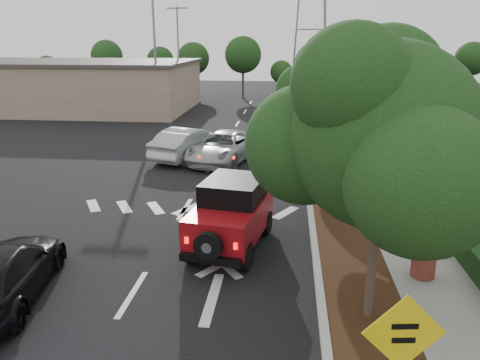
# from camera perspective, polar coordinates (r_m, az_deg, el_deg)

# --- Properties ---
(ground) EXTENTS (120.00, 120.00, 0.00)m
(ground) POSITION_cam_1_polar(r_m,az_deg,el_deg) (12.16, -13.00, -13.37)
(ground) COLOR black
(ground) RESTS_ON ground
(curb) EXTENTS (0.20, 70.00, 0.15)m
(curb) POSITION_cam_1_polar(r_m,az_deg,el_deg) (22.70, 7.98, 1.51)
(curb) COLOR #9E9B93
(curb) RESTS_ON ground
(planting_strip) EXTENTS (1.80, 70.00, 0.12)m
(planting_strip) POSITION_cam_1_polar(r_m,az_deg,el_deg) (22.77, 10.49, 1.39)
(planting_strip) COLOR black
(planting_strip) RESTS_ON ground
(sidewalk) EXTENTS (2.00, 70.00, 0.12)m
(sidewalk) POSITION_cam_1_polar(r_m,az_deg,el_deg) (23.00, 15.21, 1.23)
(sidewalk) COLOR gray
(sidewalk) RESTS_ON ground
(hedge) EXTENTS (0.80, 70.00, 0.80)m
(hedge) POSITION_cam_1_polar(r_m,az_deg,el_deg) (23.19, 18.69, 1.92)
(hedge) COLOR black
(hedge) RESTS_ON ground
(commercial_building) EXTENTS (22.00, 12.00, 4.00)m
(commercial_building) POSITION_cam_1_polar(r_m,az_deg,el_deg) (44.66, -20.66, 10.67)
(commercial_building) COLOR gray
(commercial_building) RESTS_ON ground
(transmission_tower) EXTENTS (7.00, 4.00, 28.00)m
(transmission_tower) POSITION_cam_1_polar(r_m,az_deg,el_deg) (58.24, 8.29, 10.79)
(transmission_tower) COLOR slate
(transmission_tower) RESTS_ON ground
(street_tree_near) EXTENTS (3.80, 3.80, 5.92)m
(street_tree_near) POSITION_cam_1_polar(r_m,az_deg,el_deg) (11.32, 15.23, -16.02)
(street_tree_near) COLOR black
(street_tree_near) RESTS_ON ground
(street_tree_mid) EXTENTS (3.20, 3.20, 5.32)m
(street_tree_mid) POSITION_cam_1_polar(r_m,az_deg,el_deg) (17.57, 11.78, -3.58)
(street_tree_mid) COLOR black
(street_tree_mid) RESTS_ON ground
(street_tree_far) EXTENTS (3.40, 3.40, 5.62)m
(street_tree_far) POSITION_cam_1_polar(r_m,az_deg,el_deg) (23.74, 10.31, 1.89)
(street_tree_far) COLOR black
(street_tree_far) RESTS_ON ground
(light_pole_a) EXTENTS (2.00, 0.22, 9.00)m
(light_pole_a) POSITION_cam_1_polar(r_m,az_deg,el_deg) (37.79, -9.91, 7.47)
(light_pole_a) COLOR slate
(light_pole_a) RESTS_ON ground
(light_pole_b) EXTENTS (2.00, 0.22, 9.00)m
(light_pole_b) POSITION_cam_1_polar(r_m,az_deg,el_deg) (49.54, -7.31, 9.78)
(light_pole_b) COLOR slate
(light_pole_b) RESTS_ON ground
(red_jeep) EXTENTS (2.38, 4.19, 2.06)m
(red_jeep) POSITION_cam_1_polar(r_m,az_deg,el_deg) (14.02, -0.86, -3.97)
(red_jeep) COLOR black
(red_jeep) RESTS_ON ground
(silver_suv_ahead) EXTENTS (3.85, 5.85, 1.49)m
(silver_suv_ahead) POSITION_cam_1_polar(r_m,az_deg,el_deg) (23.83, -1.96, 4.07)
(silver_suv_ahead) COLOR #A9ACB1
(silver_suv_ahead) RESTS_ON ground
(black_suv_oncoming) EXTENTS (2.73, 5.03, 1.38)m
(black_suv_oncoming) POSITION_cam_1_polar(r_m,az_deg,el_deg) (12.67, -27.06, -10.08)
(black_suv_oncoming) COLOR black
(black_suv_oncoming) RESTS_ON ground
(silver_sedan_oncoming) EXTENTS (3.28, 5.22, 1.63)m
(silver_sedan_oncoming) POSITION_cam_1_polar(r_m,az_deg,el_deg) (24.56, -6.38, 4.52)
(silver_sedan_oncoming) COLOR #A5A8AC
(silver_sedan_oncoming) RESTS_ON ground
(parked_suv) EXTENTS (4.74, 3.42, 1.50)m
(parked_suv) POSITION_cam_1_polar(r_m,az_deg,el_deg) (39.66, -15.61, 8.64)
(parked_suv) COLOR #9E9FA5
(parked_suv) RESTS_ON ground
(speed_hump_sign) EXTENTS (1.20, 0.18, 2.56)m
(speed_hump_sign) POSITION_cam_1_polar(r_m,az_deg,el_deg) (7.45, 19.06, -19.14)
(speed_hump_sign) COLOR slate
(speed_hump_sign) RESTS_ON ground
(terracotta_planter) EXTENTS (0.76, 0.76, 1.33)m
(terracotta_planter) POSITION_cam_1_polar(r_m,az_deg,el_deg) (12.94, 21.65, -7.81)
(terracotta_planter) COLOR brown
(terracotta_planter) RESTS_ON ground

